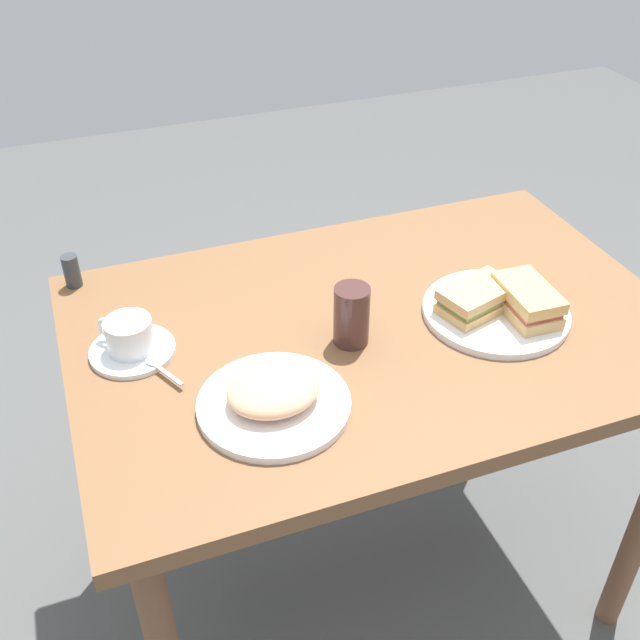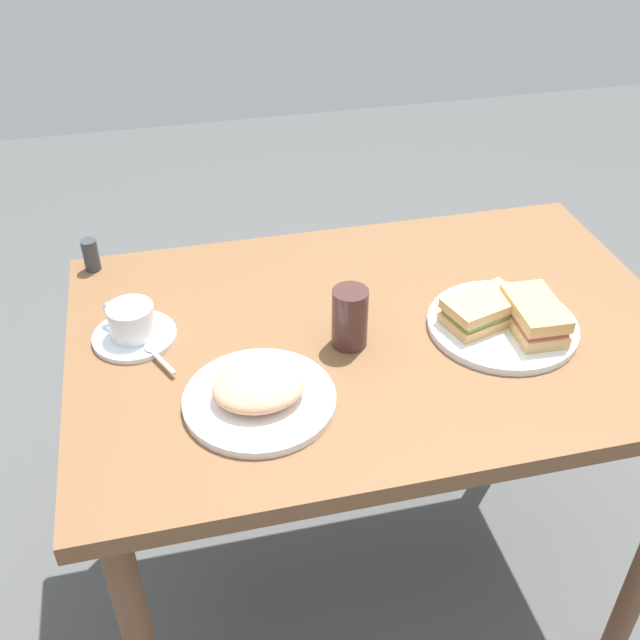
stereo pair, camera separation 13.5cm
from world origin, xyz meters
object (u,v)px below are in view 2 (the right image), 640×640
drinking_glass (350,318)px  coffee_saucer (135,336)px  dining_table (375,369)px  coffee_cup (131,320)px  spoon (155,354)px  sandwich_plate (502,325)px  salt_shaker (91,255)px  side_plate (260,400)px  sandwich_front (483,310)px  sandwich_back (534,316)px

drinking_glass → coffee_saucer: bearing=164.8°
dining_table → coffee_cup: 0.47m
spoon → sandwich_plate: bearing=-5.0°
dining_table → salt_shaker: bearing=147.6°
dining_table → side_plate: side_plate is taller
sandwich_plate → coffee_saucer: size_ratio=1.82×
sandwich_front → drinking_glass: drinking_glass is taller
coffee_saucer → side_plate: size_ratio=0.60×
sandwich_back → salt_shaker: sandwich_back is taller
side_plate → sandwich_front: bearing=14.2°
sandwich_back → side_plate: 0.52m
sandwich_front → salt_shaker: size_ratio=2.35×
coffee_saucer → drinking_glass: drinking_glass is taller
coffee_cup → side_plate: size_ratio=0.37×
sandwich_plate → spoon: bearing=175.0°
coffee_saucer → side_plate: 0.29m
salt_shaker → drinking_glass: drinking_glass is taller
dining_table → sandwich_back: bearing=-17.8°
coffee_cup → drinking_glass: drinking_glass is taller
salt_shaker → drinking_glass: bearing=-38.6°
side_plate → sandwich_back: bearing=7.5°
sandwich_back → coffee_saucer: sandwich_back is taller
spoon → side_plate: bearing=-43.8°
sandwich_front → side_plate: bearing=-165.8°
sandwich_plate → spoon: size_ratio=2.93×
sandwich_front → salt_shaker: salt_shaker is taller
sandwich_front → salt_shaker: bearing=152.2°
sandwich_plate → salt_shaker: size_ratio=4.07×
dining_table → salt_shaker: size_ratio=16.65×
dining_table → coffee_saucer: bearing=171.1°
dining_table → sandwich_front: size_ratio=7.08×
sandwich_front → coffee_cup: bearing=169.8°
sandwich_back → drinking_glass: bearing=171.0°
coffee_saucer → drinking_glass: 0.39m
sandwich_plate → sandwich_back: 0.06m
coffee_saucer → sandwich_front: bearing=-10.1°
sandwich_plate → drinking_glass: (-0.29, 0.02, 0.05)m
sandwich_plate → sandwich_front: (-0.04, 0.01, 0.03)m
dining_table → sandwich_plate: (0.22, -0.05, 0.11)m
sandwich_back → coffee_cup: (-0.70, 0.15, -0.00)m
coffee_cup → side_plate: coffee_cup is taller
coffee_cup → salt_shaker: 0.27m
salt_shaker → side_plate: bearing=-60.8°
sandwich_plate → sandwich_front: sandwich_front is taller
coffee_cup → side_plate: bearing=-49.0°
spoon → coffee_cup: bearing=116.2°
dining_table → side_plate: size_ratio=4.49×
sandwich_back → salt_shaker: (-0.78, 0.41, -0.01)m
sandwich_plate → side_plate: size_ratio=1.10×
sandwich_back → side_plate: bearing=-172.5°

